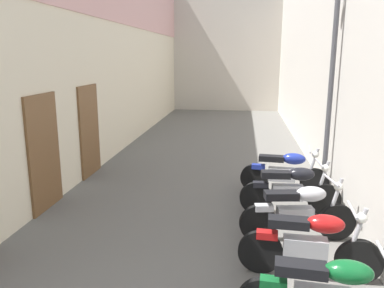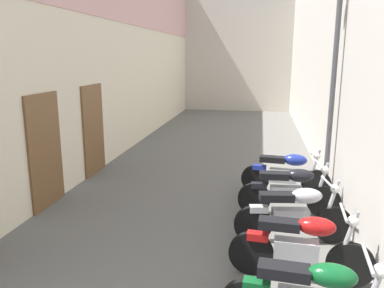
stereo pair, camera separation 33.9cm
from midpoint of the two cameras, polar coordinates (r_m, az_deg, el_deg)
ground_plane at (r=9.40m, az=2.91°, el=-4.96°), size 35.77×35.77×0.00m
building_left at (r=11.57m, az=-10.95°, el=15.43°), size 0.45×19.77×6.83m
building_right at (r=11.04m, az=20.42°, el=12.09°), size 0.45×19.77×5.75m
building_far_end at (r=21.79m, az=7.37°, el=13.25°), size 8.58×2.00×6.10m
motorcycle_third at (r=5.37m, az=17.62°, el=-14.07°), size 1.85×0.58×1.04m
motorcycle_fourth at (r=6.33m, az=16.40°, el=-9.72°), size 1.84×0.58×1.04m
motorcycle_fifth at (r=7.32m, az=15.53°, el=-6.55°), size 1.85×0.58×1.04m
motorcycle_sixth at (r=8.37m, az=14.86°, el=-4.06°), size 1.85×0.58×1.04m
street_lamp at (r=8.06m, az=20.97°, el=11.97°), size 0.79×0.18×4.93m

